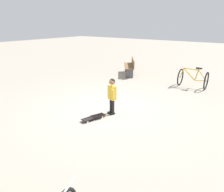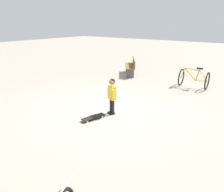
# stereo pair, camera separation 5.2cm
# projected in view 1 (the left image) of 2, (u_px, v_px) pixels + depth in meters

# --- Properties ---
(ground_plane) EXTENTS (50.00, 50.00, 0.00)m
(ground_plane) POSITION_uv_depth(u_px,v_px,m) (106.00, 108.00, 6.40)
(ground_plane) COLOR #9E9384
(child_person) EXTENTS (0.31, 0.31, 1.06)m
(child_person) POSITION_uv_depth(u_px,v_px,m) (112.00, 92.00, 5.79)
(child_person) COLOR black
(child_person) RESTS_ON ground
(skateboard) EXTENTS (0.37, 0.72, 0.07)m
(skateboard) POSITION_uv_depth(u_px,v_px,m) (93.00, 117.00, 5.65)
(skateboard) COLOR black
(skateboard) RESTS_ON ground
(bicycle_near) EXTENTS (1.08, 0.72, 0.85)m
(bicycle_near) POSITION_uv_depth(u_px,v_px,m) (193.00, 78.00, 8.32)
(bicycle_near) COLOR black
(bicycle_near) RESTS_ON ground
(street_bench) EXTENTS (1.26, 1.57, 0.80)m
(street_bench) POSITION_uv_depth(u_px,v_px,m) (130.00, 66.00, 10.37)
(street_bench) COLOR brown
(street_bench) RESTS_ON ground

